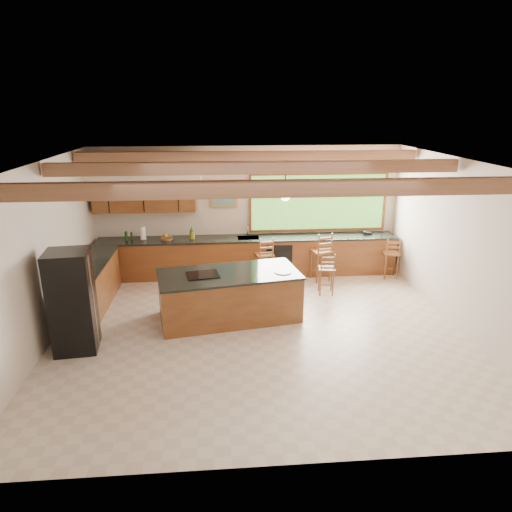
{
  "coord_description": "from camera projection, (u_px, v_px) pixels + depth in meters",
  "views": [
    {
      "loc": [
        -0.67,
        -7.36,
        3.87
      ],
      "look_at": [
        0.01,
        0.8,
        1.16
      ],
      "focal_mm": 32.0,
      "sensor_mm": 36.0,
      "label": 1
    }
  ],
  "objects": [
    {
      "name": "ground",
      "position": [
        259.0,
        331.0,
        8.23
      ],
      "size": [
        7.2,
        7.2,
        0.0
      ],
      "primitive_type": "plane",
      "color": "beige",
      "rests_on": "ground"
    },
    {
      "name": "room_shell",
      "position": [
        247.0,
        203.0,
        8.14
      ],
      "size": [
        7.27,
        6.54,
        3.02
      ],
      "color": "beige",
      "rests_on": "ground"
    },
    {
      "name": "counter_run",
      "position": [
        214.0,
        262.0,
        10.41
      ],
      "size": [
        7.12,
        3.1,
        1.23
      ],
      "color": "brown",
      "rests_on": "ground"
    },
    {
      "name": "island",
      "position": [
        229.0,
        295.0,
        8.62
      ],
      "size": [
        2.78,
        1.66,
        0.93
      ],
      "rotation": [
        0.0,
        0.0,
        0.17
      ],
      "color": "brown",
      "rests_on": "ground"
    },
    {
      "name": "refrigerator",
      "position": [
        72.0,
        302.0,
        7.37
      ],
      "size": [
        0.73,
        0.71,
        1.71
      ],
      "rotation": [
        0.0,
        0.0,
        0.1
      ],
      "color": "black",
      "rests_on": "ground"
    },
    {
      "name": "bar_stool_a",
      "position": [
        321.0,
        252.0,
        10.39
      ],
      "size": [
        0.51,
        0.51,
        1.15
      ],
      "rotation": [
        0.0,
        0.0,
        0.26
      ],
      "color": "brown",
      "rests_on": "ground"
    },
    {
      "name": "bar_stool_b",
      "position": [
        264.0,
        256.0,
        10.32
      ],
      "size": [
        0.45,
        0.45,
        1.07
      ],
      "rotation": [
        0.0,
        0.0,
        0.19
      ],
      "color": "brown",
      "rests_on": "ground"
    },
    {
      "name": "bar_stool_c",
      "position": [
        327.0,
        270.0,
        9.65
      ],
      "size": [
        0.38,
        0.38,
        0.95
      ],
      "rotation": [
        0.0,
        0.0,
        -0.12
      ],
      "color": "brown",
      "rests_on": "ground"
    },
    {
      "name": "bar_stool_d",
      "position": [
        391.0,
        254.0,
        10.58
      ],
      "size": [
        0.38,
        0.38,
        0.98
      ],
      "rotation": [
        0.0,
        0.0,
        -0.08
      ],
      "color": "brown",
      "rests_on": "ground"
    }
  ]
}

